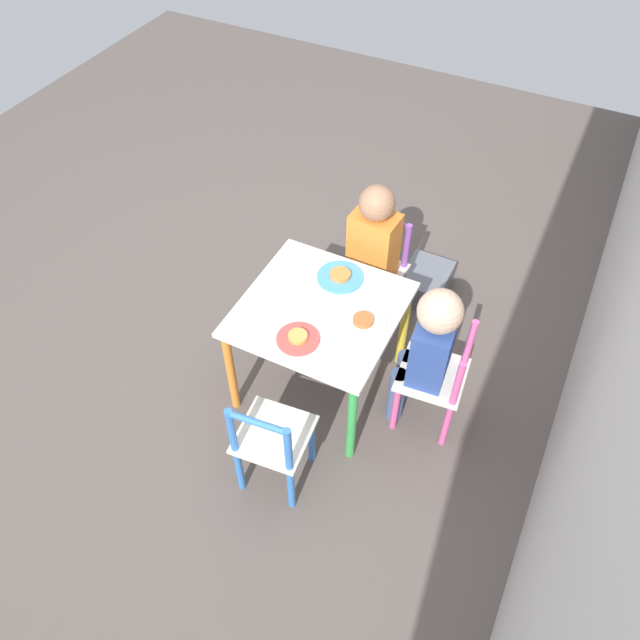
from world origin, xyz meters
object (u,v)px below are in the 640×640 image
object	(u,v)px
chair_purple	(375,273)
chair_blue	(272,442)
plate_back	(363,322)
plate_left	(340,277)
kids_table	(320,320)
chair_pink	(437,379)
child_back	(428,346)
storage_bin	(425,281)
plate_right	(298,338)
child_left	(371,249)

from	to	relation	value
chair_purple	chair_blue	bearing A→B (deg)	-85.03
chair_purple	plate_back	size ratio (longest dim) A/B	2.99
plate_left	plate_back	size ratio (longest dim) A/B	1.07
kids_table	chair_purple	bearing A→B (deg)	175.89
chair_pink	child_back	xyz separation A→B (m)	(0.01, -0.06, 0.18)
chair_pink	chair_blue	xyz separation A→B (m)	(0.54, -0.45, 0.00)
chair_pink	chair_blue	distance (m)	0.70
chair_pink	plate_left	distance (m)	0.57
kids_table	storage_bin	distance (m)	0.86
plate_right	child_left	bearing A→B (deg)	177.10
chair_purple	child_left	xyz separation A→B (m)	(0.06, -0.00, 0.19)
plate_right	chair_pink	bearing A→B (deg)	114.77
chair_purple	child_back	bearing A→B (deg)	-44.70
child_back	storage_bin	size ratio (longest dim) A/B	2.63
child_left	plate_right	bearing A→B (deg)	-88.79
chair_blue	child_back	distance (m)	0.69
child_back	storage_bin	world-z (taller)	child_back
chair_purple	chair_blue	world-z (taller)	same
kids_table	chair_purple	world-z (taller)	chair_purple
storage_bin	child_left	bearing A→B (deg)	-30.61
plate_right	storage_bin	distance (m)	1.05
child_left	storage_bin	size ratio (longest dim) A/B	2.76
chair_purple	storage_bin	bearing A→B (deg)	58.48
kids_table	child_back	size ratio (longest dim) A/B	0.83
child_back	plate_right	size ratio (longest dim) A/B	4.50
chair_pink	child_left	world-z (taller)	child_left
chair_blue	plate_back	distance (m)	0.57
plate_right	plate_back	bearing A→B (deg)	135.00
chair_blue	plate_back	xyz separation A→B (m)	(-0.50, 0.13, 0.23)
plate_back	storage_bin	xyz separation A→B (m)	(-0.75, 0.03, -0.43)
kids_table	child_left	bearing A→B (deg)	175.89
child_back	plate_right	world-z (taller)	child_back
plate_left	child_back	bearing A→B (deg)	71.88
chair_pink	plate_right	distance (m)	0.60
chair_purple	chair_pink	size ratio (longest dim) A/B	1.00
plate_right	chair_blue	bearing A→B (deg)	9.19
chair_pink	kids_table	bearing A→B (deg)	-90.00
chair_purple	kids_table	bearing A→B (deg)	-90.00
kids_table	storage_bin	bearing A→B (deg)	163.89
child_back	plate_back	bearing A→B (deg)	-86.20
plate_back	plate_right	size ratio (longest dim) A/B	1.09
chair_pink	chair_blue	size ratio (longest dim) A/B	1.00
child_left	plate_left	xyz separation A→B (m)	(0.25, -0.03, 0.04)
child_back	plate_left	xyz separation A→B (m)	(-0.14, -0.44, 0.05)
chair_purple	plate_right	size ratio (longest dim) A/B	3.27
chair_pink	plate_back	world-z (taller)	chair_pink
chair_blue	child_back	size ratio (longest dim) A/B	0.73
child_left	child_back	bearing A→B (deg)	-40.31
chair_pink	child_left	distance (m)	0.64
plate_right	kids_table	bearing A→B (deg)	180.00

